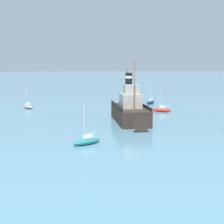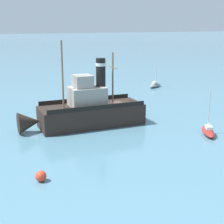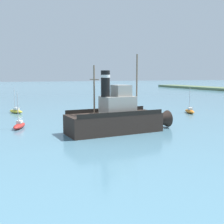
% 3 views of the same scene
% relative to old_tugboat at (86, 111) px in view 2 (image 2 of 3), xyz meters
% --- Properties ---
extents(ground_plane, '(600.00, 600.00, 0.00)m').
position_rel_old_tugboat_xyz_m(ground_plane, '(-0.01, -3.31, -1.83)').
color(ground_plane, teal).
extents(old_tugboat, '(5.05, 14.56, 9.90)m').
position_rel_old_tugboat_xyz_m(old_tugboat, '(0.00, 0.00, 0.00)').
color(old_tugboat, '#2D231E').
rests_on(old_tugboat, ground).
extents(sailboat_grey, '(3.06, 3.75, 4.90)m').
position_rel_old_tugboat_xyz_m(sailboat_grey, '(18.91, -18.43, -1.40)').
color(sailboat_grey, gray).
rests_on(sailboat_grey, ground).
extents(sailboat_red, '(3.93, 2.48, 4.90)m').
position_rel_old_tugboat_xyz_m(sailboat_red, '(-7.57, -11.44, -1.40)').
color(sailboat_red, '#B22823').
rests_on(sailboat_red, ground).
extents(mooring_buoy, '(0.85, 0.85, 0.85)m').
position_rel_old_tugboat_xyz_m(mooring_buoy, '(-12.67, 7.19, -1.40)').
color(mooring_buoy, red).
rests_on(mooring_buoy, ground).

